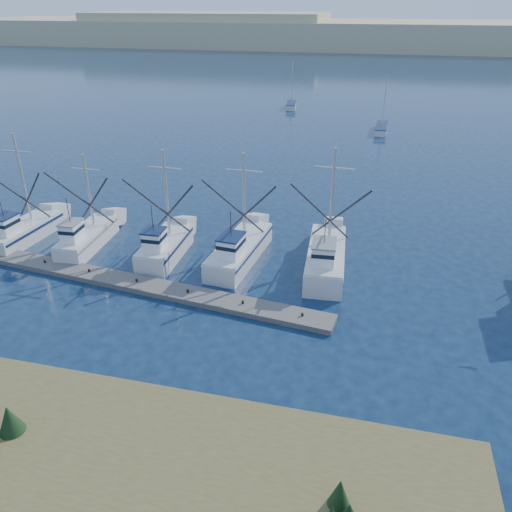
# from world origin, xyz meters

# --- Properties ---
(ground) EXTENTS (500.00, 500.00, 0.00)m
(ground) POSITION_xyz_m (0.00, 0.00, 0.00)
(ground) COLOR #0C1B36
(ground) RESTS_ON ground
(floating_dock) EXTENTS (28.13, 5.33, 0.37)m
(floating_dock) POSITION_xyz_m (-9.09, 5.76, 0.19)
(floating_dock) COLOR slate
(floating_dock) RESTS_ON ground
(dune_ridge) EXTENTS (360.00, 60.00, 10.00)m
(dune_ridge) POSITION_xyz_m (0.00, 210.00, 5.00)
(dune_ridge) COLOR tan
(dune_ridge) RESTS_ON ground
(trawler_fleet) EXTENTS (27.98, 8.83, 8.80)m
(trawler_fleet) POSITION_xyz_m (-7.44, 10.63, 0.97)
(trawler_fleet) COLOR silver
(trawler_fleet) RESTS_ON ground
(sailboat_near) EXTENTS (1.86, 6.94, 8.10)m
(sailboat_near) POSITION_xyz_m (6.66, 56.87, 0.49)
(sailboat_near) COLOR silver
(sailboat_near) RESTS_ON ground
(sailboat_far) EXTENTS (2.33, 5.83, 8.10)m
(sailboat_far) POSITION_xyz_m (-9.87, 71.85, 0.50)
(sailboat_far) COLOR silver
(sailboat_far) RESTS_ON ground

